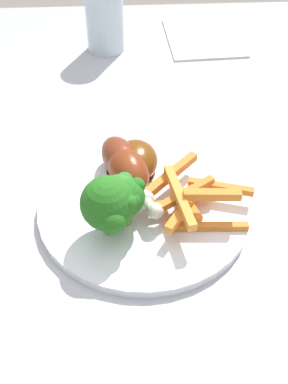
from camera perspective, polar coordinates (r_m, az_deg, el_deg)
The scene contains 11 objects.
dining_table at distance 0.72m, azimuth 0.87°, elevation -6.56°, with size 1.19×0.71×0.71m.
dinner_plate at distance 0.62m, azimuth -0.00°, elevation -1.74°, with size 0.26×0.26×0.01m, color white.
broccoli_floret_front at distance 0.57m, azimuth -3.06°, elevation 0.03°, with size 0.05×0.05×0.07m.
broccoli_floret_middle at distance 0.55m, azimuth -4.08°, elevation -1.48°, with size 0.07×0.06×0.08m.
broccoli_floret_back at distance 0.56m, azimuth -2.12°, elevation -0.57°, with size 0.05×0.05×0.06m.
carrot_fries_pile at distance 0.60m, azimuth 5.29°, elevation -0.55°, with size 0.14×0.15×0.04m.
chicken_drumstick_near at distance 0.64m, azimuth -0.98°, elevation 3.36°, with size 0.13×0.06×0.04m.
chicken_drumstick_far at distance 0.62m, azimuth -1.68°, elevation 2.25°, with size 0.12×0.07×0.05m.
chicken_drumstick_extra at distance 0.64m, azimuth -2.50°, elevation 3.54°, with size 0.13×0.07×0.05m.
water_glass at distance 0.94m, azimuth -4.56°, elevation 19.30°, with size 0.07×0.07×0.12m, color silver.
napkin at distance 1.01m, azimuth 6.90°, elevation 17.33°, with size 0.17×0.14×0.00m, color white.
Camera 1 is at (-0.46, 0.03, 1.16)m, focal length 46.14 mm.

